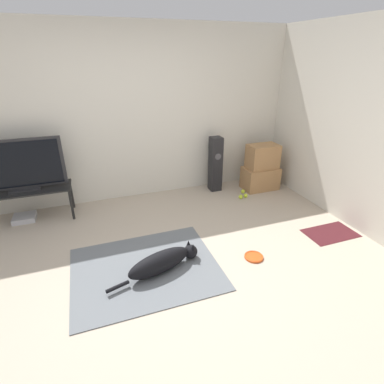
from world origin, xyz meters
TOP-DOWN VIEW (x-y plane):
  - ground_plane at (0.00, 0.00)m, footprint 12.00×12.00m
  - wall_back at (0.00, 2.10)m, footprint 8.00×0.06m
  - wall_right at (2.60, 0.00)m, footprint 0.06×8.00m
  - area_rug at (-0.22, 0.17)m, footprint 1.54×1.26m
  - dog at (-0.05, 0.07)m, footprint 1.04×0.40m
  - frisbee at (0.99, -0.06)m, footprint 0.22×0.22m
  - cardboard_box_lower at (2.08, 1.62)m, footprint 0.58×0.37m
  - cardboard_box_upper at (2.09, 1.63)m, footprint 0.50×0.32m
  - floor_speaker at (1.33, 1.84)m, footprint 0.19×0.19m
  - tv_stand at (-1.49, 1.76)m, footprint 1.15×0.43m
  - tv at (-1.49, 1.77)m, footprint 1.09×0.20m
  - tennis_ball_by_boxes at (1.58, 1.36)m, footprint 0.07×0.07m
  - tennis_ball_near_speaker at (1.71, 1.53)m, footprint 0.07×0.07m
  - tennis_ball_loose_on_carpet at (1.67, 1.37)m, footprint 0.07×0.07m
  - game_console at (-1.59, 1.77)m, footprint 0.29×0.27m
  - door_mat at (2.19, 0.05)m, footprint 0.66×0.41m

SIDE VIEW (x-z plane):
  - ground_plane at x=0.00m, z-range 0.00..0.00m
  - door_mat at x=2.19m, z-range 0.00..0.01m
  - area_rug at x=-0.22m, z-range 0.00..0.01m
  - frisbee at x=0.99m, z-range 0.00..0.03m
  - tennis_ball_by_boxes at x=1.58m, z-range 0.00..0.07m
  - tennis_ball_near_speaker at x=1.71m, z-range 0.00..0.07m
  - tennis_ball_loose_on_carpet at x=1.67m, z-range 0.00..0.07m
  - game_console at x=-1.59m, z-range 0.00..0.07m
  - dog at x=-0.05m, z-range 0.01..0.24m
  - cardboard_box_lower at x=2.08m, z-range 0.00..0.37m
  - tv_stand at x=-1.49m, z-range 0.18..0.63m
  - floor_speaker at x=1.33m, z-range 0.00..0.91m
  - cardboard_box_upper at x=2.09m, z-range 0.37..0.77m
  - tv at x=-1.49m, z-range 0.45..1.14m
  - wall_back at x=0.00m, z-range 0.00..2.55m
  - wall_right at x=2.60m, z-range 0.00..2.55m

